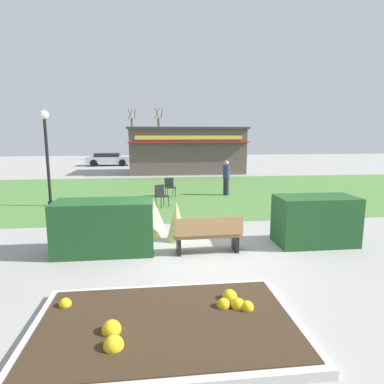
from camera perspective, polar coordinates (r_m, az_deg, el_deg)
name	(u,v)px	position (r m, az deg, el deg)	size (l,w,h in m)	color
ground_plane	(207,256)	(8.23, 2.67, -11.01)	(80.00, 80.00, 0.00)	#999691
lawn_patch	(179,192)	(16.97, -2.25, -0.04)	(36.00, 12.00, 0.01)	#4C7A38
flower_bed	(167,325)	(5.40, -4.26, -21.98)	(4.04, 2.55, 0.33)	beige
park_bench	(208,234)	(8.29, 2.76, -7.35)	(1.72, 0.58, 0.95)	olive
hedge_left	(104,227)	(8.56, -14.91, -5.85)	(2.42, 1.10, 1.32)	#1E4C23
hedge_right	(315,220)	(9.51, 20.52, -4.61)	(2.09, 1.10, 1.31)	#1E4C23
ornamental_grass_behind_left	(151,219)	(9.62, -7.11, -4.69)	(0.65, 0.65, 1.05)	#D1BC7F
ornamental_grass_behind_right	(147,217)	(9.74, -7.87, -4.29)	(0.57, 0.57, 1.13)	#D1BC7F
ornamental_grass_behind_center	(177,221)	(9.22, -2.68, -5.08)	(0.58, 0.58, 1.11)	#D1BC7F
ornamental_grass_behind_far	(154,216)	(10.01, -6.60, -4.23)	(0.78, 0.78, 1.01)	#D1BC7F
lamppost_mid	(46,146)	(14.66, -23.86, 7.21)	(0.36, 0.36, 3.88)	black
trash_bin	(335,232)	(9.57, 23.49, -6.39)	(0.52, 0.52, 0.77)	#2D4233
food_kiosk	(186,150)	(25.88, -0.96, 7.29)	(8.86, 4.48, 3.48)	#594C47
cafe_chair_west	(170,186)	(15.81, -3.88, 1.13)	(0.53, 0.53, 0.89)	black
cafe_chair_east	(161,194)	(13.63, -5.38, -0.31)	(0.61, 0.61, 0.89)	black
person_strolling	(226,178)	(16.16, 5.95, 2.48)	(0.34, 0.34, 1.69)	#23232D
parked_car_west_slot	(109,159)	(32.65, -14.21, 5.59)	(4.23, 2.12, 1.20)	#B7BABF
tree_left_bg	(132,138)	(39.62, -10.27, 9.20)	(0.91, 0.96, 5.83)	brown
tree_right_bg	(159,138)	(36.91, -5.73, 9.21)	(0.91, 0.96, 5.76)	brown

